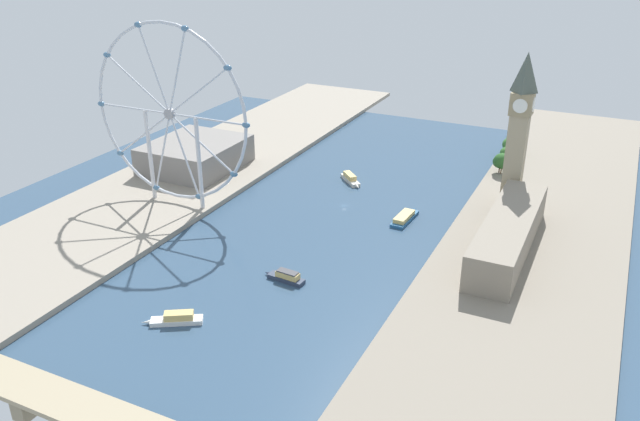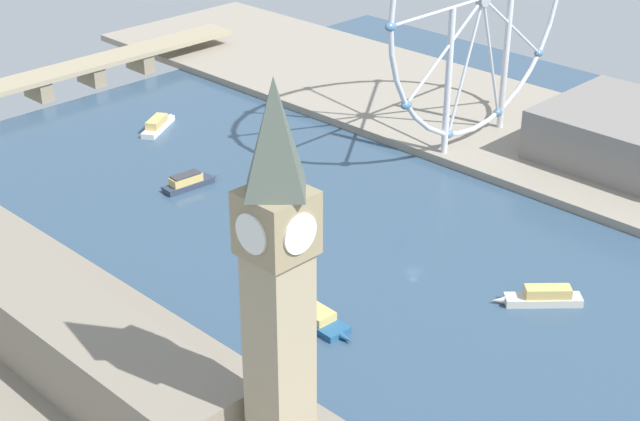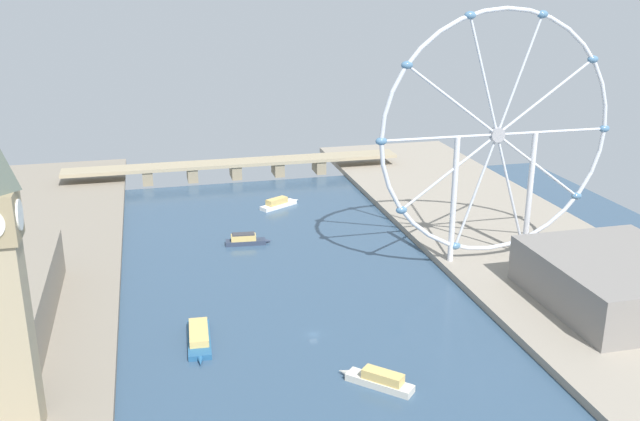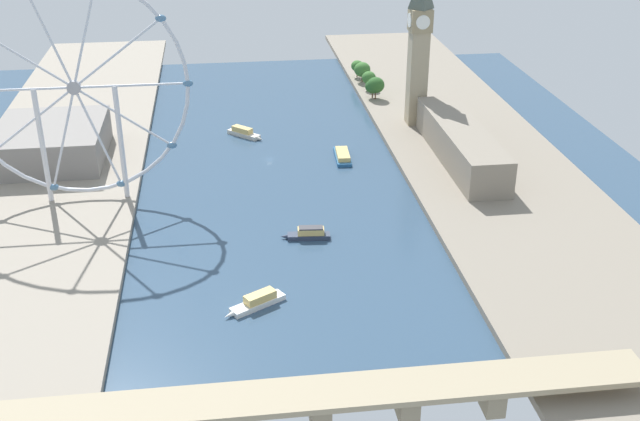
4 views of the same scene
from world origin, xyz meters
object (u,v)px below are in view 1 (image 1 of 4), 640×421
Objects in this scene: tour_boat_3 at (405,218)px; parliament_block at (508,233)px; ferris_wheel at (170,115)px; tour_boat_0 at (350,179)px; river_bridge at (90,416)px; riverside_hall at (195,155)px; clock_tower at (519,129)px; tour_boat_2 at (176,319)px; tour_boat_1 at (286,277)px.

parliament_block is at bearing -102.48° from tour_boat_3.
ferris_wheel is 123.90m from tour_boat_0.
river_bridge is (-88.25, 163.49, -48.86)m from ferris_wheel.
riverside_hall is 105.83m from tour_boat_0.
ferris_wheel is at bearing 115.34° from riverside_hall.
tour_boat_3 is (59.94, -16.76, -10.38)m from parliament_block.
clock_tower is 80.93m from tour_boat_3.
tour_boat_0 is 65.50m from tour_boat_3.
riverside_hall is (25.28, -53.39, -44.23)m from ferris_wheel.
clock_tower is 265.28m from river_bridge.
parliament_block is 0.98× the size of ferris_wheel.
parliament_block reaches higher than tour_boat_2.
ferris_wheel is at bearing -61.64° from river_bridge.
tour_boat_3 is at bearing 40.40° from clock_tower.
ferris_wheel is 73.80m from riverside_hall.
clock_tower is 0.43× the size of river_bridge.
tour_boat_0 is (-101.63, -27.80, -9.90)m from riverside_hall.
clock_tower is 1.41× the size of riverside_hall.
tour_boat_1 is at bearing -146.96° from tour_boat_2.
ferris_wheel is at bearing -88.92° from tour_boat_0.
tour_boat_0 is at bearing -121.54° from tour_boat_2.
clock_tower reaches higher than parliament_block.
tour_boat_3 is at bearing -162.47° from ferris_wheel.
tour_boat_1 is (88.67, 71.52, -10.01)m from parliament_block.
tour_boat_3 is at bearing -100.90° from river_bridge.
riverside_hall is 160.52m from tour_boat_1.
tour_boat_3 is (50.01, 42.56, -47.31)m from clock_tower.
ferris_wheel reaches higher than riverside_hall.
parliament_block is 114.35m from tour_boat_1.
riverside_hall reaches higher than tour_boat_1.
tour_boat_1 is (78.73, 130.84, -46.93)m from clock_tower.
tour_boat_0 is (11.90, -244.68, -5.28)m from river_bridge.
tour_boat_3 is at bearing 175.09° from riverside_hall.
parliament_block is 0.50× the size of river_bridge.
ferris_wheel reaches higher than clock_tower.
ferris_wheel is (187.43, 23.51, 44.08)m from parliament_block.
ferris_wheel is (177.50, 82.83, 7.15)m from clock_tower.
parliament_block is 125.57m from tour_boat_0.
riverside_hall is at bearing -87.68° from tour_boat_2.
tour_boat_3 is (-152.77, 13.12, -10.23)m from riverside_hall.
river_bridge is (89.25, 246.32, -41.70)m from clock_tower.
tour_boat_0 is at bearing -75.30° from tour_boat_1.
ferris_wheel is 0.51× the size of river_bridge.
clock_tower reaches higher than river_bridge.
tour_boat_3 is (-127.49, -40.27, -54.46)m from ferris_wheel.
river_bridge is 66.36m from tour_boat_2.
ferris_wheel is 5.11× the size of tour_boat_0.
parliament_block reaches higher than tour_boat_1.
ferris_wheel is 4.37× the size of tour_boat_2.
tour_boat_1 is (-10.52, -115.48, -5.23)m from river_bridge.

